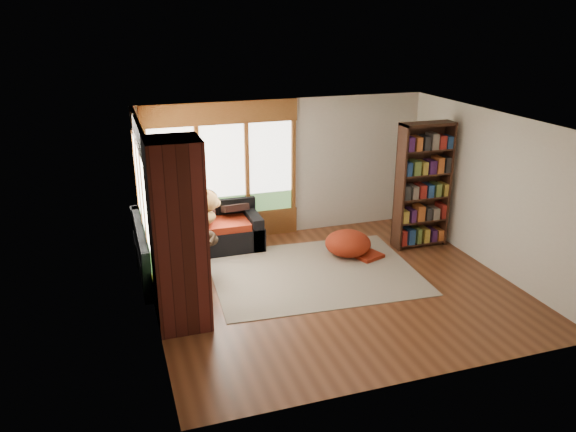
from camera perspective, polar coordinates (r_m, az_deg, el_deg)
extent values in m
plane|color=#512A16|center=(8.91, 4.74, -7.21)|extent=(5.50, 5.50, 0.00)
plane|color=white|center=(8.07, 5.27, 9.46)|extent=(5.50, 5.50, 0.00)
cube|color=silver|center=(10.64, -0.27, 4.92)|extent=(5.50, 0.04, 2.60)
cube|color=silver|center=(6.36, 13.85, -6.35)|extent=(5.50, 0.04, 2.60)
cube|color=silver|center=(7.79, -13.98, -1.38)|extent=(0.04, 5.00, 2.60)
cube|color=silver|center=(9.77, 20.02, 2.32)|extent=(0.04, 5.00, 2.60)
cube|color=brown|center=(10.31, -6.60, 4.57)|extent=(2.82, 0.10, 1.90)
cube|color=white|center=(10.31, -6.60, 4.57)|extent=(2.54, 0.09, 1.62)
cube|color=brown|center=(8.91, -14.48, 1.61)|extent=(0.10, 2.62, 1.90)
cube|color=white|center=(8.91, -14.48, 1.61)|extent=(0.09, 2.36, 1.62)
cube|color=#879F58|center=(9.60, -14.90, 5.36)|extent=(0.03, 0.72, 0.90)
cube|color=#471914|center=(7.49, -11.08, -2.02)|extent=(0.70, 0.70, 2.60)
cube|color=black|center=(10.20, -8.33, -2.44)|extent=(2.20, 0.90, 0.42)
cube|color=black|center=(10.38, -8.79, 0.31)|extent=(2.20, 0.20, 0.38)
cube|color=black|center=(10.36, -2.91, -1.34)|extent=(0.20, 0.90, 0.60)
cube|color=#9A2B15|center=(9.98, -8.85, -1.32)|extent=(1.90, 0.66, 0.12)
cube|color=black|center=(9.53, -11.48, -4.29)|extent=(0.90, 2.20, 0.42)
cube|color=black|center=(9.35, -13.77, -2.29)|extent=(0.20, 2.20, 0.38)
cube|color=black|center=(8.59, -10.66, -6.36)|extent=(0.90, 0.20, 0.60)
cube|color=#9A2B15|center=(9.12, -10.56, -3.52)|extent=(0.66, 1.20, 0.12)
cube|color=#9A2B15|center=(9.99, -11.34, -1.45)|extent=(0.66, 0.66, 0.12)
cube|color=beige|center=(9.35, 2.69, -5.75)|extent=(3.47, 2.74, 0.01)
cube|color=#381D12|center=(10.59, 15.73, 3.18)|extent=(0.04, 0.33, 2.28)
cube|color=#381D12|center=(10.11, 11.28, 2.77)|extent=(0.04, 0.33, 2.28)
cube|color=#381D12|center=(10.46, 13.12, 3.22)|extent=(0.98, 0.02, 2.28)
cube|color=#381D12|center=(10.69, 13.09, -2.56)|extent=(0.90, 0.31, 0.03)
cube|color=#381D12|center=(10.54, 13.27, -0.37)|extent=(0.90, 0.31, 0.03)
cube|color=#381D12|center=(10.40, 13.46, 1.89)|extent=(0.90, 0.31, 0.03)
cube|color=#381D12|center=(10.28, 13.65, 4.20)|extent=(0.90, 0.31, 0.03)
cube|color=#381D12|center=(10.17, 13.85, 6.57)|extent=(0.90, 0.31, 0.03)
cube|color=#381D12|center=(10.08, 14.06, 8.98)|extent=(0.90, 0.31, 0.03)
cube|color=#726659|center=(10.32, 13.61, 2.95)|extent=(0.86, 0.25, 2.12)
ellipsoid|color=#9A2B15|center=(9.98, 6.11, -2.71)|extent=(0.95, 0.95, 0.44)
ellipsoid|color=brown|center=(9.75, -10.06, -0.01)|extent=(1.09, 0.84, 0.33)
sphere|color=brown|center=(9.83, -8.21, 1.22)|extent=(0.48, 0.48, 0.39)
cone|color=brown|center=(9.75, -8.61, 2.03)|extent=(0.17, 0.17, 0.17)
ellipsoid|color=black|center=(9.08, -8.76, -1.99)|extent=(0.68, 0.78, 0.22)
sphere|color=black|center=(9.23, -9.68, -0.98)|extent=(0.36, 0.36, 0.27)
cone|color=black|center=(9.15, -9.55, -0.43)|extent=(0.13, 0.13, 0.12)
cube|color=black|center=(10.33, -4.88, 1.34)|extent=(0.45, 0.12, 0.45)
cube|color=black|center=(10.21, -8.15, 1.00)|extent=(0.45, 0.12, 0.45)
cube|color=black|center=(9.68, -13.06, -0.41)|extent=(0.45, 0.12, 0.45)
cube|color=black|center=(8.65, -12.32, -2.82)|extent=(0.45, 0.12, 0.45)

